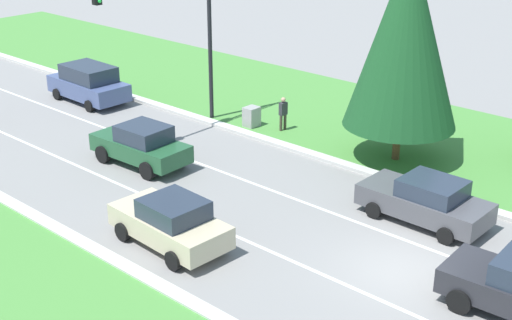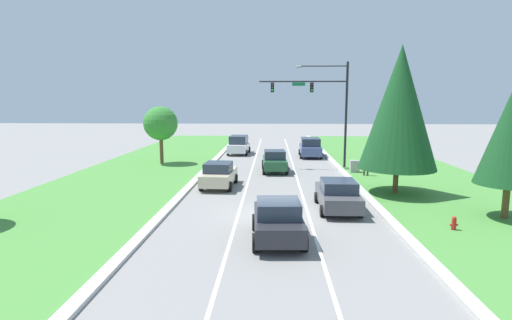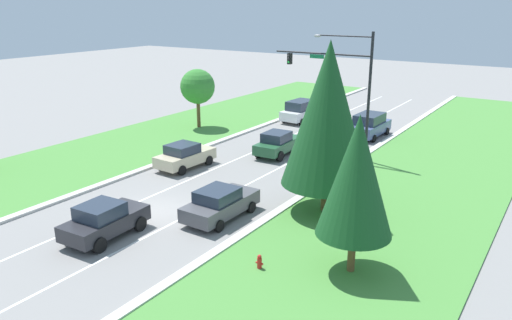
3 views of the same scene
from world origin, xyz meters
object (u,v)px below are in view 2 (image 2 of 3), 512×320
Objects in this scene: traffic_signal_mast at (323,99)px; charcoal_sedan at (278,220)px; fire_hydrant at (454,224)px; graphite_sedan at (338,195)px; oak_far_left_tree at (161,124)px; conifer_far_right_tree at (512,133)px; forest_sedan at (275,161)px; champagne_sedan at (219,175)px; utility_cabinet at (354,167)px; conifer_near_right_tree at (399,108)px; white_suv at (239,145)px; slate_blue_suv at (310,147)px; pedestrian at (366,164)px.

traffic_signal_mast reaches higher than charcoal_sedan.
fire_hydrant is at bearing 7.62° from charcoal_sedan.
graphite_sedan is 0.87× the size of oak_far_left_tree.
graphite_sedan is 5.84m from charcoal_sedan.
forest_sedan is at bearing 131.15° from conifer_far_right_tree.
utility_cabinet is (10.22, 5.68, -0.34)m from champagne_sedan.
conifer_near_right_tree is at bearing -81.82° from utility_cabinet.
graphite_sedan is at bearing 53.21° from charcoal_sedan.
traffic_signal_mast reaches higher than white_suv.
champagne_sedan is at bearing -134.48° from traffic_signal_mast.
charcoal_sedan reaches higher than utility_cabinet.
pedestrian is (3.29, -10.63, -0.06)m from slate_blue_suv.
charcoal_sedan reaches higher than pedestrian.
conifer_far_right_tree is (7.19, -14.81, -1.66)m from traffic_signal_mast.
fire_hydrant is 26.01m from oak_far_left_tree.
oak_far_left_tree reaches higher than champagne_sedan.
fire_hydrant is at bearing -62.30° from white_suv.
traffic_signal_mast is 14.62m from oak_far_left_tree.
oak_far_left_tree is at bearing 174.22° from traffic_signal_mast.
charcoal_sedan is 16.03m from pedestrian.
traffic_signal_mast is 8.45m from slate_blue_suv.
graphite_sedan is 1.04× the size of champagne_sedan.
charcoal_sedan reaches higher than graphite_sedan.
champagne_sedan is (-7.84, -7.99, -5.06)m from traffic_signal_mast.
slate_blue_suv is (-0.34, 6.86, -4.91)m from traffic_signal_mast.
conifer_near_right_tree is (1.05, -7.32, 4.85)m from utility_cabinet.
forest_sedan is at bearing 87.29° from charcoal_sedan.
traffic_signal_mast is at bearing 48.40° from champagne_sedan.
conifer_far_right_tree is at bearing -51.29° from forest_sedan.
white_suv is at bearing 114.79° from fire_hydrant.
charcoal_sedan is 10.93m from champagne_sedan.
traffic_signal_mast is 2.00× the size of forest_sedan.
oak_far_left_tree reaches higher than forest_sedan.
slate_blue_suv is 17.47m from conifer_near_right_tree.
slate_blue_suv is at bearing 66.07° from champagne_sedan.
champagne_sedan is 0.65× the size of conifer_far_right_tree.
conifer_near_right_tree reaches higher than traffic_signal_mast.
conifer_far_right_tree is at bearing -54.48° from white_suv.
oak_far_left_tree is (-10.32, 3.39, 2.83)m from forest_sedan.
conifer_near_right_tree is 21.03m from oak_far_left_tree.
champagne_sedan reaches higher than pedestrian.
forest_sedan reaches higher than fire_hydrant.
pedestrian is at bearing -46.23° from white_suv.
graphite_sedan is at bearing -34.25° from champagne_sedan.
white_suv is 16.61m from pedestrian.
traffic_signal_mast is 2.08× the size of charcoal_sedan.
conifer_near_right_tree reaches higher than slate_blue_suv.
conifer_near_right_tree is at bearing -31.89° from oak_far_left_tree.
utility_cabinet is at bearing -61.68° from pedestrian.
fire_hydrant is 8.73m from conifer_near_right_tree.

